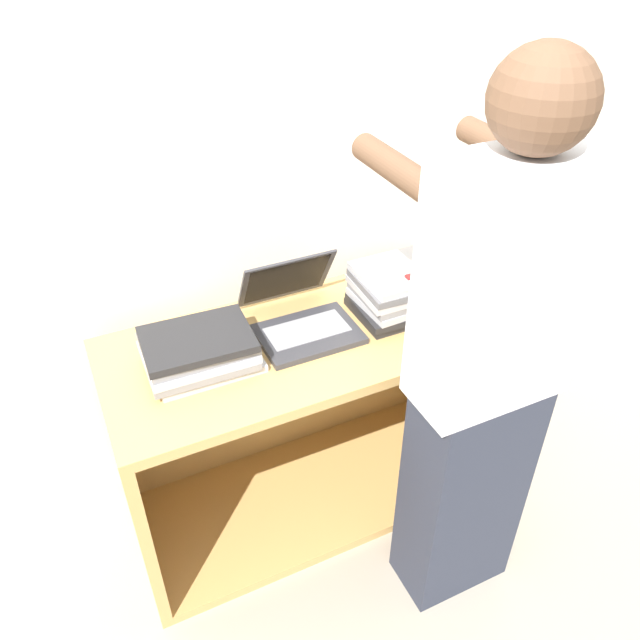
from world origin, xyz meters
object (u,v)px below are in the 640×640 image
laptop_open (301,315)px  laptop_stack_right (404,289)px  laptop_stack_left (200,351)px  person (483,378)px

laptop_open → laptop_stack_right: laptop_open is taller
laptop_open → laptop_stack_left: bearing=-171.1°
laptop_stack_right → person: (-0.05, -0.48, 0.01)m
laptop_stack_right → person: bearing=-95.8°
person → laptop_stack_right: bearing=84.2°
laptop_stack_left → laptop_stack_right: size_ratio=1.01×
laptop_open → laptop_stack_right: 0.35m
laptop_open → laptop_stack_left: size_ratio=1.03×
laptop_open → person: (0.29, -0.54, 0.05)m
person → laptop_stack_left: bearing=143.0°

